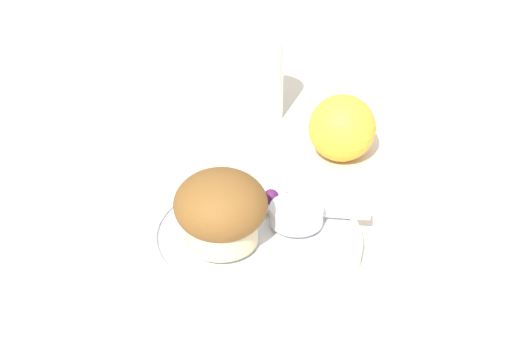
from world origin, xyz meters
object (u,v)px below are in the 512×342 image
Objects in this scene: orange_fruit at (342,128)px; juice_glass at (252,78)px; muffin at (221,210)px; butter_knife at (280,208)px.

juice_glass is (-0.13, 0.06, 0.01)m from orange_fruit.
muffin reaches higher than butter_knife.
juice_glass reaches higher than orange_fruit.
butter_knife is at bearing -98.80° from orange_fruit.
muffin is 0.08m from butter_knife.
orange_fruit is (0.02, 0.15, 0.02)m from butter_knife.
butter_knife is 0.15m from orange_fruit.
muffin is 0.80× the size of juice_glass.
orange_fruit is at bearing -26.53° from juice_glass.
orange_fruit reaches higher than butter_knife.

